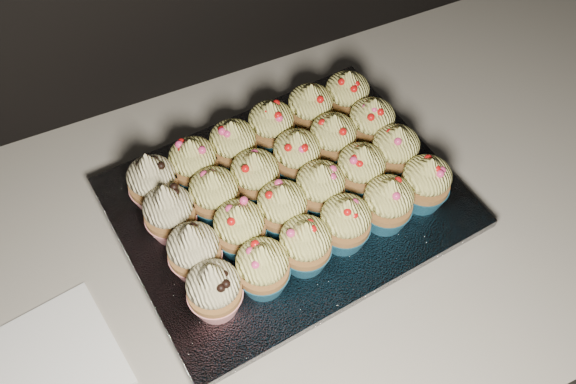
% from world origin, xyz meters
% --- Properties ---
extents(cabinet, '(2.40, 0.60, 0.86)m').
position_xyz_m(cabinet, '(0.00, 1.70, 0.43)').
color(cabinet, black).
rests_on(cabinet, ground).
extents(worktop, '(2.44, 0.64, 0.04)m').
position_xyz_m(worktop, '(0.00, 1.70, 0.88)').
color(worktop, beige).
rests_on(worktop, cabinet).
extents(napkin, '(0.17, 0.17, 0.00)m').
position_xyz_m(napkin, '(-0.42, 1.65, 0.90)').
color(napkin, white).
rests_on(napkin, worktop).
extents(baking_tray, '(0.41, 0.33, 0.02)m').
position_xyz_m(baking_tray, '(-0.09, 1.72, 0.91)').
color(baking_tray, black).
rests_on(baking_tray, worktop).
extents(foil_lining, '(0.45, 0.37, 0.01)m').
position_xyz_m(foil_lining, '(-0.09, 1.72, 0.93)').
color(foil_lining, silver).
rests_on(foil_lining, baking_tray).
extents(cupcake_0, '(0.06, 0.06, 0.10)m').
position_xyz_m(cupcake_0, '(-0.22, 1.62, 0.97)').
color(cupcake_0, red).
rests_on(cupcake_0, foil_lining).
extents(cupcake_1, '(0.06, 0.06, 0.08)m').
position_xyz_m(cupcake_1, '(-0.16, 1.62, 0.97)').
color(cupcake_1, '#195878').
rests_on(cupcake_1, foil_lining).
extents(cupcake_2, '(0.06, 0.06, 0.08)m').
position_xyz_m(cupcake_2, '(-0.11, 1.63, 0.97)').
color(cupcake_2, '#195878').
rests_on(cupcake_2, foil_lining).
extents(cupcake_3, '(0.06, 0.06, 0.08)m').
position_xyz_m(cupcake_3, '(-0.05, 1.64, 0.97)').
color(cupcake_3, '#195878').
rests_on(cupcake_3, foil_lining).
extents(cupcake_4, '(0.06, 0.06, 0.08)m').
position_xyz_m(cupcake_4, '(0.01, 1.64, 0.97)').
color(cupcake_4, '#195878').
rests_on(cupcake_4, foil_lining).
extents(cupcake_5, '(0.06, 0.06, 0.08)m').
position_xyz_m(cupcake_5, '(0.07, 1.65, 0.97)').
color(cupcake_5, '#195878').
rests_on(cupcake_5, foil_lining).
extents(cupcake_6, '(0.06, 0.06, 0.10)m').
position_xyz_m(cupcake_6, '(-0.23, 1.67, 0.97)').
color(cupcake_6, red).
rests_on(cupcake_6, foil_lining).
extents(cupcake_7, '(0.06, 0.06, 0.08)m').
position_xyz_m(cupcake_7, '(-0.17, 1.68, 0.97)').
color(cupcake_7, '#195878').
rests_on(cupcake_7, foil_lining).
extents(cupcake_8, '(0.06, 0.06, 0.08)m').
position_xyz_m(cupcake_8, '(-0.11, 1.69, 0.97)').
color(cupcake_8, '#195878').
rests_on(cupcake_8, foil_lining).
extents(cupcake_9, '(0.06, 0.06, 0.08)m').
position_xyz_m(cupcake_9, '(-0.05, 1.69, 0.97)').
color(cupcake_9, '#195878').
rests_on(cupcake_9, foil_lining).
extents(cupcake_10, '(0.06, 0.06, 0.08)m').
position_xyz_m(cupcake_10, '(0.00, 1.70, 0.97)').
color(cupcake_10, '#195878').
rests_on(cupcake_10, foil_lining).
extents(cupcake_11, '(0.06, 0.06, 0.08)m').
position_xyz_m(cupcake_11, '(0.06, 1.71, 0.97)').
color(cupcake_11, '#195878').
rests_on(cupcake_11, foil_lining).
extents(cupcake_12, '(0.06, 0.06, 0.10)m').
position_xyz_m(cupcake_12, '(-0.23, 1.74, 0.97)').
color(cupcake_12, red).
rests_on(cupcake_12, foil_lining).
extents(cupcake_13, '(0.06, 0.06, 0.08)m').
position_xyz_m(cupcake_13, '(-0.18, 1.74, 0.97)').
color(cupcake_13, '#195878').
rests_on(cupcake_13, foil_lining).
extents(cupcake_14, '(0.06, 0.06, 0.08)m').
position_xyz_m(cupcake_14, '(-0.12, 1.74, 0.97)').
color(cupcake_14, '#195878').
rests_on(cupcake_14, foil_lining).
extents(cupcake_15, '(0.06, 0.06, 0.08)m').
position_xyz_m(cupcake_15, '(-0.06, 1.75, 0.97)').
color(cupcake_15, '#195878').
rests_on(cupcake_15, foil_lining).
extents(cupcake_16, '(0.06, 0.06, 0.08)m').
position_xyz_m(cupcake_16, '(-0.00, 1.76, 0.97)').
color(cupcake_16, '#195878').
rests_on(cupcake_16, foil_lining).
extents(cupcake_17, '(0.06, 0.06, 0.08)m').
position_xyz_m(cupcake_17, '(0.05, 1.76, 0.97)').
color(cupcake_17, '#195878').
rests_on(cupcake_17, foil_lining).
extents(cupcake_18, '(0.06, 0.06, 0.10)m').
position_xyz_m(cupcake_18, '(-0.24, 1.79, 0.97)').
color(cupcake_18, red).
rests_on(cupcake_18, foil_lining).
extents(cupcake_19, '(0.06, 0.06, 0.08)m').
position_xyz_m(cupcake_19, '(-0.18, 1.80, 0.97)').
color(cupcake_19, '#195878').
rests_on(cupcake_19, foil_lining).
extents(cupcake_20, '(0.06, 0.06, 0.08)m').
position_xyz_m(cupcake_20, '(-0.13, 1.80, 0.97)').
color(cupcake_20, '#195878').
rests_on(cupcake_20, foil_lining).
extents(cupcake_21, '(0.06, 0.06, 0.08)m').
position_xyz_m(cupcake_21, '(-0.07, 1.81, 0.97)').
color(cupcake_21, '#195878').
rests_on(cupcake_21, foil_lining).
extents(cupcake_22, '(0.06, 0.06, 0.08)m').
position_xyz_m(cupcake_22, '(-0.01, 1.82, 0.97)').
color(cupcake_22, '#195878').
rests_on(cupcake_22, foil_lining).
extents(cupcake_23, '(0.06, 0.06, 0.08)m').
position_xyz_m(cupcake_23, '(0.05, 1.82, 0.97)').
color(cupcake_23, '#195878').
rests_on(cupcake_23, foil_lining).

